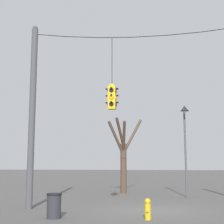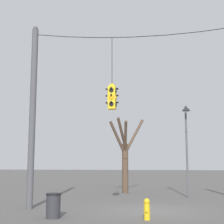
{
  "view_description": "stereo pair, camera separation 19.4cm",
  "coord_description": "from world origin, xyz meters",
  "px_view_note": "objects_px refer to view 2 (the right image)",
  "views": [
    {
      "loc": [
        0.52,
        -15.23,
        1.97
      ],
      "look_at": [
        -1.69,
        -0.27,
        4.27
      ],
      "focal_mm": 55.0,
      "sensor_mm": 36.0,
      "label": 1
    },
    {
      "loc": [
        0.71,
        -15.2,
        1.97
      ],
      "look_at": [
        -1.69,
        -0.27,
        4.27
      ],
      "focal_mm": 55.0,
      "sensor_mm": 36.0,
      "label": 2
    }
  ],
  "objects_px": {
    "utility_pole_left": "(33,114)",
    "traffic_light_near_left_pole": "(112,97)",
    "trash_bin": "(53,206)",
    "bare_tree": "(125,156)",
    "street_lamp": "(186,128)",
    "fire_hydrant": "(147,209)"
  },
  "relations": [
    {
      "from": "traffic_light_near_left_pole",
      "to": "fire_hydrant",
      "type": "relative_size",
      "value": 4.46
    },
    {
      "from": "bare_tree",
      "to": "utility_pole_left",
      "type": "bearing_deg",
      "value": -110.22
    },
    {
      "from": "traffic_light_near_left_pole",
      "to": "bare_tree",
      "type": "height_order",
      "value": "traffic_light_near_left_pole"
    },
    {
      "from": "traffic_light_near_left_pole",
      "to": "trash_bin",
      "type": "distance_m",
      "value": 5.43
    },
    {
      "from": "bare_tree",
      "to": "trash_bin",
      "type": "height_order",
      "value": "bare_tree"
    },
    {
      "from": "utility_pole_left",
      "to": "street_lamp",
      "type": "xyz_separation_m",
      "value": [
        7.3,
        6.07,
        -0.17
      ]
    },
    {
      "from": "utility_pole_left",
      "to": "street_lamp",
      "type": "bearing_deg",
      "value": 39.72
    },
    {
      "from": "street_lamp",
      "to": "bare_tree",
      "type": "bearing_deg",
      "value": 145.87
    },
    {
      "from": "utility_pole_left",
      "to": "bare_tree",
      "type": "distance_m",
      "value": 9.55
    },
    {
      "from": "traffic_light_near_left_pole",
      "to": "street_lamp",
      "type": "bearing_deg",
      "value": 59.55
    },
    {
      "from": "trash_bin",
      "to": "street_lamp",
      "type": "bearing_deg",
      "value": 57.87
    },
    {
      "from": "utility_pole_left",
      "to": "traffic_light_near_left_pole",
      "type": "xyz_separation_m",
      "value": [
        3.74,
        0.0,
        0.69
      ]
    },
    {
      "from": "street_lamp",
      "to": "trash_bin",
      "type": "relative_size",
      "value": 6.09
    },
    {
      "from": "trash_bin",
      "to": "utility_pole_left",
      "type": "bearing_deg",
      "value": 128.29
    },
    {
      "from": "fire_hydrant",
      "to": "trash_bin",
      "type": "xyz_separation_m",
      "value": [
        -3.42,
        -0.16,
        0.07
      ]
    },
    {
      "from": "utility_pole_left",
      "to": "traffic_light_near_left_pole",
      "type": "relative_size",
      "value": 2.55
    },
    {
      "from": "traffic_light_near_left_pole",
      "to": "bare_tree",
      "type": "xyz_separation_m",
      "value": [
        -0.49,
        8.81,
        -2.42
      ]
    },
    {
      "from": "utility_pole_left",
      "to": "traffic_light_near_left_pole",
      "type": "bearing_deg",
      "value": 0.0
    },
    {
      "from": "traffic_light_near_left_pole",
      "to": "fire_hydrant",
      "type": "distance_m",
      "value": 5.37
    },
    {
      "from": "street_lamp",
      "to": "trash_bin",
      "type": "xyz_separation_m",
      "value": [
        -5.36,
        -8.53,
        -3.64
      ]
    },
    {
      "from": "utility_pole_left",
      "to": "street_lamp",
      "type": "height_order",
      "value": "utility_pole_left"
    },
    {
      "from": "traffic_light_near_left_pole",
      "to": "fire_hydrant",
      "type": "bearing_deg",
      "value": -54.69
    }
  ]
}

